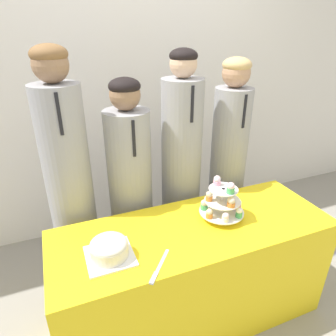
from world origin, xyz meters
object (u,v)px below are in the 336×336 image
(cake_knife, at_px, (157,272))
(student_0, at_px, (71,192))
(round_cake, at_px, (109,248))
(cupcake_stand, at_px, (222,201))
(student_2, at_px, (181,176))
(student_1, at_px, (131,194))
(student_3, at_px, (227,169))

(cake_knife, xyz_separation_m, student_0, (-0.30, 0.73, 0.10))
(round_cake, distance_m, cupcake_stand, 0.69)
(student_2, bearing_deg, student_0, 180.00)
(student_1, relative_size, student_3, 0.95)
(round_cake, distance_m, student_3, 1.15)
(round_cake, height_order, cupcake_stand, cupcake_stand)
(cake_knife, xyz_separation_m, student_3, (0.83, 0.73, 0.05))
(student_0, bearing_deg, student_2, -0.00)
(cake_knife, distance_m, student_1, 0.73)
(student_0, distance_m, student_1, 0.39)
(cupcake_stand, distance_m, student_3, 0.56)
(cupcake_stand, height_order, student_3, student_3)
(student_1, distance_m, student_3, 0.75)
(round_cake, distance_m, student_1, 0.61)
(cake_knife, height_order, student_3, student_3)
(student_1, bearing_deg, student_0, 180.00)
(cupcake_stand, distance_m, student_0, 0.93)
(student_0, bearing_deg, round_cake, -77.84)
(student_1, height_order, student_3, student_3)
(student_3, bearing_deg, cake_knife, -138.73)
(cake_knife, relative_size, student_3, 0.12)
(cupcake_stand, relative_size, student_1, 0.18)
(round_cake, bearing_deg, student_3, 28.50)
(cupcake_stand, bearing_deg, cake_knife, -151.75)
(round_cake, xyz_separation_m, cupcake_stand, (0.69, 0.09, 0.05))
(student_1, xyz_separation_m, student_2, (0.37, 0.00, 0.07))
(cake_knife, height_order, student_2, student_2)
(round_cake, relative_size, student_0, 0.14)
(round_cake, relative_size, student_1, 0.16)
(student_0, height_order, student_2, student_0)
(cake_knife, height_order, cupcake_stand, cupcake_stand)
(cupcake_stand, xyz_separation_m, student_2, (-0.06, 0.46, -0.04))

